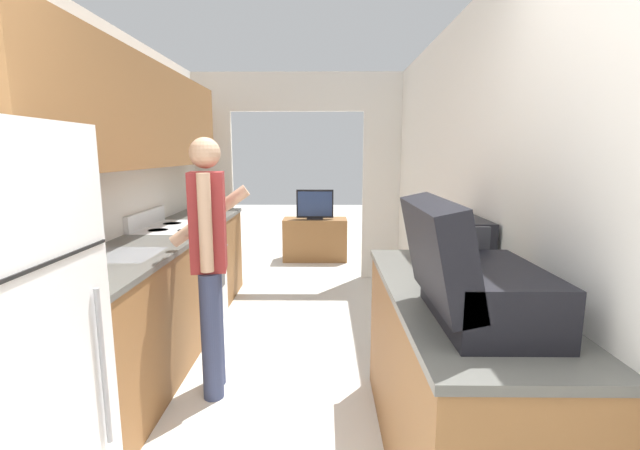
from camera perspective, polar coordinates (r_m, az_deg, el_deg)
The scene contains 12 objects.
wall_left at distance 3.21m, azimuth -27.99°, elevation 7.60°, with size 0.38×6.78×2.50m.
wall_right at distance 2.63m, azimuth 21.80°, elevation 2.08°, with size 0.06×6.78×2.50m.
wall_far_with_doorway at distance 5.26m, azimuth -3.02°, elevation 8.22°, with size 2.90×0.06×2.50m.
counter_left at distance 3.64m, azimuth -20.22°, elevation -8.56°, with size 0.62×3.18×0.93m.
counter_right at distance 2.31m, azimuth 17.05°, elevation -19.22°, with size 0.62×1.68×0.93m.
range_oven at distance 4.03m, azimuth -17.91°, elevation -6.61°, with size 0.66×0.77×1.07m.
person at distance 2.81m, azimuth -14.51°, elevation -4.58°, with size 0.53×0.41×1.66m.
suitcase at distance 1.72m, azimuth 19.39°, elevation -6.78°, with size 0.48×0.61×0.47m.
microwave at distance 2.57m, azimuth 17.27°, elevation -2.06°, with size 0.33×0.48×0.27m.
book_stack at distance 2.19m, azimuth 16.77°, elevation -7.20°, with size 0.21×0.31×0.04m.
tv_cabinet at distance 6.28m, azimuth -0.66°, elevation -1.91°, with size 0.93×0.42×0.61m.
television at distance 6.16m, azimuth -0.68°, elevation 2.72°, with size 0.53×0.16×0.43m.
Camera 1 is at (0.33, -0.84, 1.56)m, focal length 24.00 mm.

